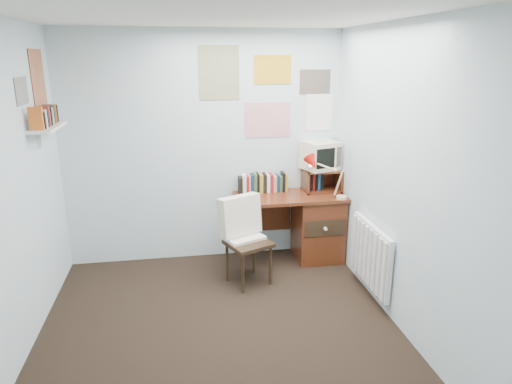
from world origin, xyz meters
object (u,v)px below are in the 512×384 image
at_px(desk_chair, 248,243).
at_px(tv_riser, 322,180).
at_px(radiator, 371,255).
at_px(desk, 313,224).
at_px(desk_lamp, 342,180).
at_px(crt_tv, 320,154).
at_px(wall_shelf, 48,127).

relative_size(desk_chair, tv_riser, 2.14).
height_order(desk_chair, radiator, desk_chair).
distance_m(desk, desk_chair, 0.94).
xyz_separation_m(desk_lamp, radiator, (0.05, -0.71, -0.54)).
relative_size(desk, desk_lamp, 2.93).
relative_size(crt_tv, radiator, 0.44).
distance_m(desk_chair, desk_lamp, 1.20).
xyz_separation_m(desk_lamp, tv_riser, (-0.12, 0.33, -0.08)).
xyz_separation_m(desk, desk_lamp, (0.24, -0.22, 0.56)).
height_order(desk, radiator, desk).
xyz_separation_m(desk, radiator, (0.29, -0.93, 0.01)).
bearing_deg(crt_tv, radiator, -97.04).
bearing_deg(desk_lamp, desk, 146.82).
bearing_deg(desk, desk_lamp, -42.58).
bearing_deg(desk, tv_riser, 42.96).
relative_size(desk_lamp, tv_riser, 1.02).
relative_size(desk, wall_shelf, 1.94).
relative_size(desk_chair, crt_tv, 2.41).
xyz_separation_m(desk, tv_riser, (0.12, 0.11, 0.48)).
distance_m(crt_tv, wall_shelf, 2.75).
relative_size(desk, desk_chair, 1.40).
relative_size(radiator, wall_shelf, 1.29).
xyz_separation_m(desk_chair, crt_tv, (0.90, 0.61, 0.75)).
bearing_deg(desk_chair, crt_tv, 10.35).
distance_m(desk, desk_lamp, 0.65).
xyz_separation_m(desk_lamp, crt_tv, (-0.14, 0.35, 0.21)).
distance_m(desk_chair, crt_tv, 1.32).
height_order(radiator, wall_shelf, wall_shelf).
distance_m(desk_lamp, tv_riser, 0.36).
bearing_deg(radiator, desk_lamp, 93.99).
height_order(desk, tv_riser, tv_riser).
relative_size(desk, tv_riser, 3.00).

